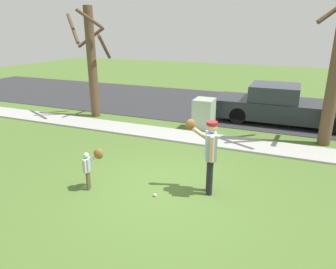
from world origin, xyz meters
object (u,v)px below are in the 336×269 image
Objects in this scene: person_adult at (209,149)px; baseball at (155,195)px; street_tree_far at (92,60)px; parked_pickup_dark at (281,106)px; person_child at (91,163)px; utility_cabinet at (204,114)px.

person_adult reaches higher than baseball.
person_adult is 7.76m from street_tree_far.
person_adult is 6.64m from parked_pickup_dark.
person_adult is 0.38× the size of street_tree_far.
street_tree_far reaches higher than person_adult.
parked_pickup_dark is at bearing 44.16° from person_child.
parked_pickup_dark is at bearing 72.91° from baseball.
person_adult is 1.48× the size of utility_cabinet.
person_child is 8.25m from parked_pickup_dark.
street_tree_far is (-3.65, 5.34, 1.73)m from person_child.
utility_cabinet reaches higher than baseball.
street_tree_far reaches higher than utility_cabinet.
parked_pickup_dark reaches higher than person_child.
street_tree_far reaches higher than parked_pickup_dark.
baseball is 7.64m from street_tree_far.
utility_cabinet is at bearing -141.98° from parked_pickup_dark.
person_adult is 1.58m from baseball.
person_child is at bearing -0.56° from person_adult.
person_child is 13.12× the size of baseball.
baseball is at bearing -44.83° from street_tree_far.
person_child is at bearing -116.74° from parked_pickup_dark.
utility_cabinet is 3.28m from parked_pickup_dark.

